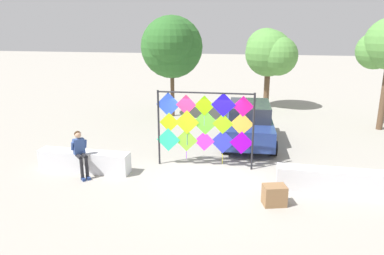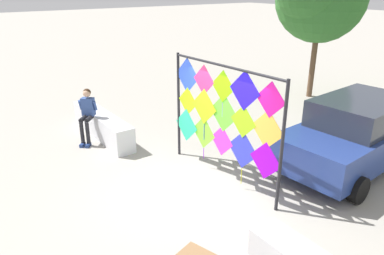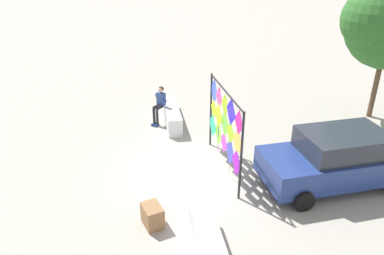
{
  "view_description": "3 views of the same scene",
  "coord_description": "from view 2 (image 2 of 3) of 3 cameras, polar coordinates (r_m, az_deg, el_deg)",
  "views": [
    {
      "loc": [
        1.98,
        -11.01,
        4.87
      ],
      "look_at": [
        -0.4,
        0.49,
        1.6
      ],
      "focal_mm": 33.47,
      "sensor_mm": 36.0,
      "label": 1
    },
    {
      "loc": [
        5.86,
        -4.07,
        4.38
      ],
      "look_at": [
        -0.02,
        0.16,
        1.51
      ],
      "focal_mm": 34.34,
      "sensor_mm": 36.0,
      "label": 2
    },
    {
      "loc": [
        10.17,
        -1.7,
        6.59
      ],
      "look_at": [
        -0.51,
        0.07,
        1.36
      ],
      "focal_mm": 34.51,
      "sensor_mm": 36.0,
      "label": 3
    }
  ],
  "objects": [
    {
      "name": "parked_car",
      "position": [
        10.06,
        24.15,
        -0.69
      ],
      "size": [
        2.42,
        4.64,
        1.75
      ],
      "color": "navy",
      "rests_on": "ground"
    },
    {
      "name": "seated_vendor",
      "position": [
        10.93,
        -16.01,
        2.37
      ],
      "size": [
        0.74,
        0.74,
        1.58
      ],
      "color": "black",
      "rests_on": "ground"
    },
    {
      "name": "ground",
      "position": [
        8.37,
        -0.82,
        -9.96
      ],
      "size": [
        120.0,
        120.0,
        0.0
      ],
      "primitive_type": "plane",
      "color": "#9E998E"
    },
    {
      "name": "kite_display_rack",
      "position": [
        8.27,
        4.77,
        2.31
      ],
      "size": [
        3.49,
        0.21,
        2.77
      ],
      "color": "#232328",
      "rests_on": "ground"
    },
    {
      "name": "plaza_ledge_left",
      "position": [
        11.42,
        -13.76,
        0.36
      ],
      "size": [
        3.29,
        0.55,
        0.73
      ],
      "primitive_type": "cube",
      "color": "silver",
      "rests_on": "ground"
    }
  ]
}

